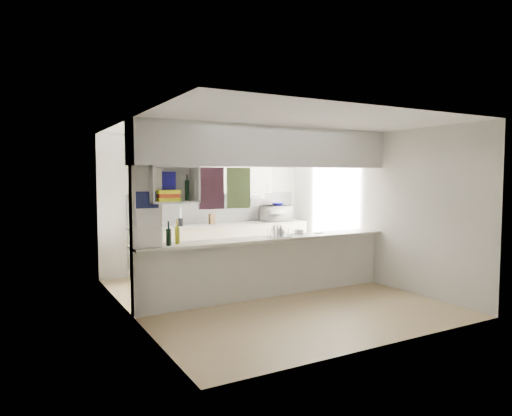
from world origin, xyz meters
TOP-DOWN VIEW (x-y plane):
  - floor at (0.00, 0.00)m, footprint 4.80×4.80m
  - ceiling at (0.00, 0.00)m, footprint 4.80×4.80m
  - wall_back at (0.00, 2.40)m, footprint 4.20×0.00m
  - wall_left at (-2.10, 0.00)m, footprint 0.00×4.80m
  - wall_right at (2.10, 0.00)m, footprint 0.00×4.80m
  - servery_partition at (-0.17, 0.00)m, footprint 4.20×0.50m
  - cubby_shelf at (-1.57, -0.06)m, footprint 0.65×0.35m
  - kitchen_run at (0.16, 2.14)m, footprint 3.60×0.63m
  - microwave at (1.44, 2.11)m, footprint 0.63×0.46m
  - bowl at (1.47, 2.10)m, footprint 0.22×0.22m
  - dish_rack at (0.17, -0.05)m, footprint 0.42×0.37m
  - cup at (0.22, -0.02)m, footprint 0.13×0.13m
  - wine_bottles at (-1.53, -0.02)m, footprint 0.22×0.15m
  - plastic_tubs at (0.66, 0.10)m, footprint 0.49×0.18m
  - utensil_jar at (-0.65, 2.15)m, footprint 0.11×0.11m
  - knife_block at (0.01, 2.18)m, footprint 0.12×0.10m

SIDE VIEW (x-z plane):
  - floor at x=0.00m, z-range 0.00..0.00m
  - kitchen_run at x=0.16m, z-range -0.29..1.95m
  - plastic_tubs at x=0.66m, z-range 0.92..0.99m
  - cup at x=0.22m, z-range 0.94..1.02m
  - utensil_jar at x=-0.65m, z-range 0.92..1.07m
  - dish_rack at x=0.17m, z-range 0.90..1.09m
  - knife_block at x=0.01m, z-range 0.92..1.13m
  - wine_bottles at x=-1.53m, z-range 0.87..1.22m
  - microwave at x=1.44m, z-range 0.92..1.25m
  - bowl at x=1.47m, z-range 1.25..1.30m
  - wall_back at x=0.00m, z-range -0.80..3.40m
  - wall_left at x=-2.10m, z-range -1.10..3.70m
  - wall_right at x=2.10m, z-range -1.10..3.70m
  - servery_partition at x=-0.17m, z-range 0.36..2.96m
  - cubby_shelf at x=-1.57m, z-range 1.46..1.96m
  - ceiling at x=0.00m, z-range 2.60..2.60m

